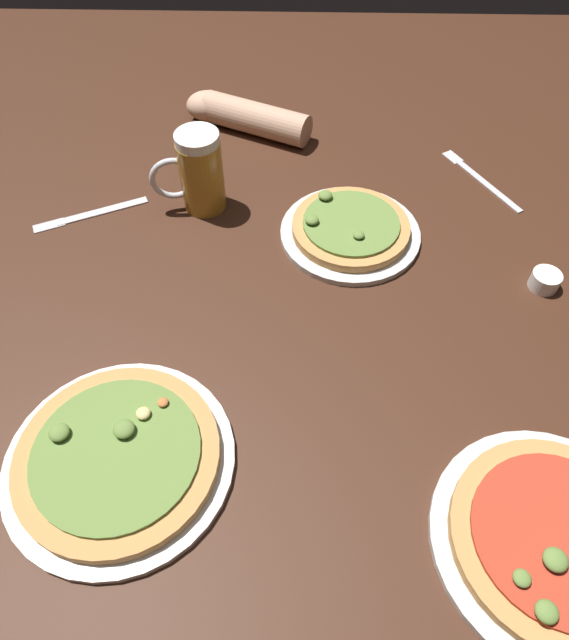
# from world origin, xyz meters

# --- Properties ---
(ground_plane) EXTENTS (2.40, 2.40, 0.03)m
(ground_plane) POSITION_xyz_m (0.00, 0.00, -0.01)
(ground_plane) COLOR #3D2114
(pizza_plate_near) EXTENTS (0.32, 0.32, 0.05)m
(pizza_plate_near) POSITION_xyz_m (-0.23, -0.25, 0.02)
(pizza_plate_near) COLOR silver
(pizza_plate_near) RESTS_ON ground_plane
(pizza_plate_far) EXTENTS (0.27, 0.27, 0.05)m
(pizza_plate_far) POSITION_xyz_m (0.12, 0.23, 0.02)
(pizza_plate_far) COLOR silver
(pizza_plate_far) RESTS_ON ground_plane
(pizza_plate_side) EXTENTS (0.32, 0.32, 0.05)m
(pizza_plate_side) POSITION_xyz_m (0.35, -0.35, 0.02)
(pizza_plate_side) COLOR silver
(pizza_plate_side) RESTS_ON ground_plane
(beer_mug_dark) EXTENTS (0.14, 0.08, 0.16)m
(beer_mug_dark) POSITION_xyz_m (-0.17, 0.31, 0.08)
(beer_mug_dark) COLOR #B27A23
(beer_mug_dark) RESTS_ON ground_plane
(ramekin_sauce) EXTENTS (0.05, 0.05, 0.03)m
(ramekin_sauce) POSITION_xyz_m (0.46, 0.10, 0.02)
(ramekin_sauce) COLOR white
(ramekin_sauce) RESTS_ON ground_plane
(fork_left) EXTENTS (0.14, 0.21, 0.01)m
(fork_left) POSITION_xyz_m (0.40, 0.41, 0.00)
(fork_left) COLOR silver
(fork_left) RESTS_ON ground_plane
(knife_right) EXTENTS (0.21, 0.11, 0.01)m
(knife_right) POSITION_xyz_m (-0.39, 0.27, 0.00)
(knife_right) COLOR silver
(knife_right) RESTS_ON ground_plane
(diner_arm) EXTENTS (0.29, 0.17, 0.07)m
(diner_arm) POSITION_xyz_m (-0.11, 0.58, 0.04)
(diner_arm) COLOR tan
(diner_arm) RESTS_ON ground_plane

